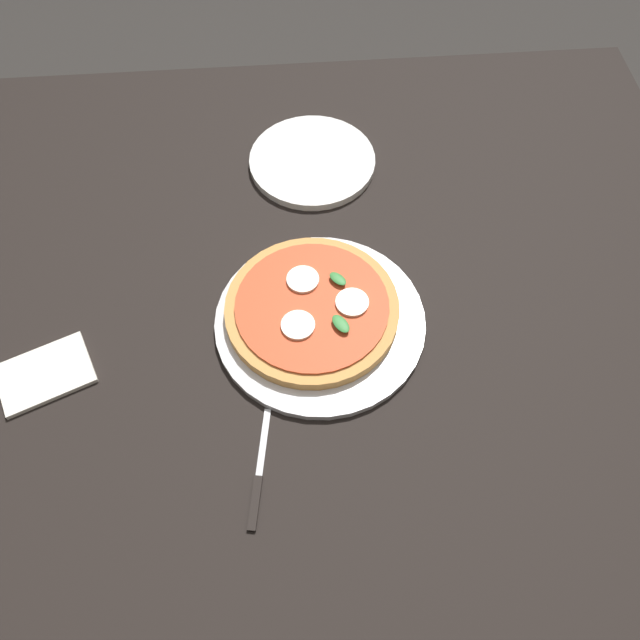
{
  "coord_description": "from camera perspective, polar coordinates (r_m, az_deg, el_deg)",
  "views": [
    {
      "loc": [
        -0.02,
        -0.54,
        1.55
      ],
      "look_at": [
        0.02,
        -0.04,
        0.73
      ],
      "focal_mm": 35.74,
      "sensor_mm": 36.0,
      "label": 1
    }
  ],
  "objects": [
    {
      "name": "serving_tray",
      "position": [
        0.96,
        -0.0,
        -0.13
      ],
      "size": [
        0.32,
        0.32,
        0.01
      ],
      "primitive_type": "cylinder",
      "color": "silver",
      "rests_on": "dining_table"
    },
    {
      "name": "ground_plane",
      "position": [
        1.64,
        -0.69,
        -12.56
      ],
      "size": [
        6.0,
        6.0,
        0.0
      ],
      "primitive_type": "plane",
      "color": "#2D2B28"
    },
    {
      "name": "napkin",
      "position": [
        1.0,
        -23.39,
        -4.46
      ],
      "size": [
        0.15,
        0.13,
        0.01
      ],
      "primitive_type": "cube",
      "rotation": [
        0.0,
        0.0,
        0.39
      ],
      "color": "white",
      "rests_on": "dining_table"
    },
    {
      "name": "plate_white",
      "position": [
        1.18,
        -0.7,
        14.04
      ],
      "size": [
        0.23,
        0.23,
        0.01
      ],
      "primitive_type": "cylinder",
      "color": "white",
      "rests_on": "dining_table"
    },
    {
      "name": "pizza",
      "position": [
        0.95,
        -0.7,
        1.04
      ],
      "size": [
        0.26,
        0.26,
        0.03
      ],
      "color": "tan",
      "rests_on": "serving_tray"
    },
    {
      "name": "knife",
      "position": [
        0.87,
        -5.59,
        -14.31
      ],
      "size": [
        0.04,
        0.17,
        0.01
      ],
      "color": "black",
      "rests_on": "dining_table"
    },
    {
      "name": "dining_table",
      "position": [
        1.06,
        -1.05,
        -0.96
      ],
      "size": [
        1.38,
        1.18,
        0.72
      ],
      "color": "black",
      "rests_on": "ground_plane"
    }
  ]
}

